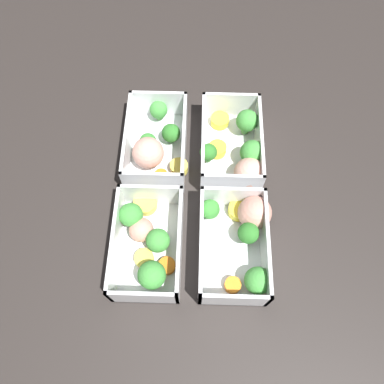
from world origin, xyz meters
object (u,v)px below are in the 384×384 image
container_near_right (237,150)px  container_far_right (156,144)px  container_near_left (241,237)px  container_far_left (147,242)px

container_near_right → container_far_right: (0.01, 0.14, -0.00)m
container_near_left → container_near_right: same height
container_near_left → container_near_right: 0.15m
container_near_left → container_far_right: size_ratio=1.04×
container_far_left → container_far_right: size_ratio=1.07×
container_far_left → container_near_right: bearing=-40.0°
container_near_left → container_far_right: 0.21m
container_near_right → container_far_right: size_ratio=1.05×
container_far_right → container_far_left: bearing=179.8°
container_near_left → container_far_left: bearing=94.7°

